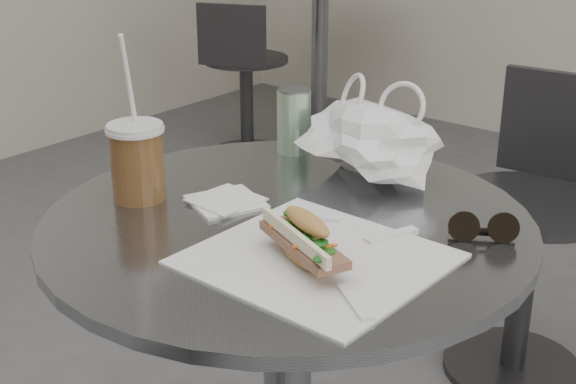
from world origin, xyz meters
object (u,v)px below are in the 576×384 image
Objects in this scene: chair_far at (531,248)px; banh_mi at (305,240)px; cafe_table at (287,368)px; bg_chair at (244,89)px; iced_coffee at (137,160)px; sunglasses at (483,229)px; drink_can at (294,121)px; bg_table at (320,42)px.

chair_far is 3.45× the size of banh_mi.
cafe_table is 1.06× the size of bg_chair.
iced_coffee reaches higher than chair_far.
drink_can reaches higher than sunglasses.
banh_mi is at bearing -2.34° from iced_coffee.
bg_table is 0.52m from bg_chair.
iced_coffee is (1.41, -1.80, 0.48)m from bg_chair.
iced_coffee is at bearing -59.25° from bg_table.
sunglasses is at bearing 78.65° from banh_mi.
cafe_table is 0.42m from iced_coffee.
iced_coffee is (-0.35, 0.01, 0.03)m from banh_mi.
banh_mi is 0.36m from iced_coffee.
banh_mi reaches higher than sunglasses.
bg_table is at bearing 149.91° from banh_mi.
banh_mi is 0.82× the size of iced_coffee.
bg_chair is 7.67× the size of sunglasses.
bg_table is 2.73× the size of iced_coffee.
banh_mi is at bearing -53.33° from bg_table.
banh_mi is 0.27m from sunglasses.
bg_table is 2.07m from chair_far.
chair_far is (0.03, 0.94, -0.12)m from cafe_table.
chair_far is at bearing 72.12° from drink_can.
bg_chair is 2.65× the size of iced_coffee.
drink_can is at bearing 81.98° from iced_coffee.
iced_coffee reaches higher than bg_chair.
iced_coffee reaches higher than banh_mi.
cafe_table is 0.99× the size of chair_far.
cafe_table and bg_table have the same top height.
chair_far is at bearing 88.00° from cafe_table.
bg_chair is 2.53m from sunglasses.
chair_far is at bearing -47.90° from bg_chair.
banh_mi is 2.37× the size of sunglasses.
cafe_table is 0.46m from drink_can.
iced_coffee is at bearing 167.91° from sunglasses.
chair_far is 0.86m from drink_can.
bg_chair is at bearing 128.20° from iced_coffee.
bg_chair is (-1.69, 0.77, -0.02)m from chair_far.
banh_mi is at bearing -49.30° from drink_can.
drink_can reaches higher than cafe_table.
banh_mi reaches higher than bg_chair.
bg_chair is 2.34m from iced_coffee.
iced_coffee is 2.89× the size of sunglasses.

